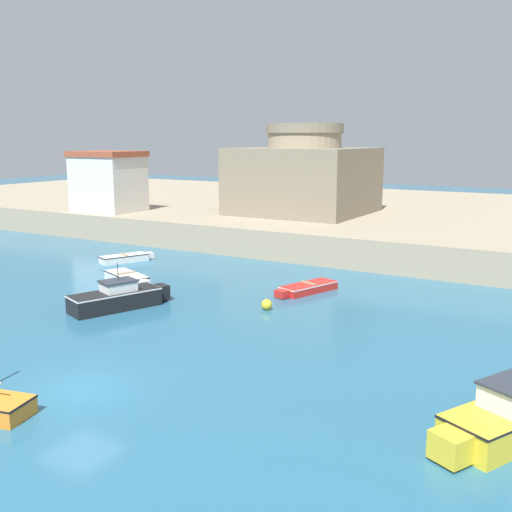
{
  "coord_description": "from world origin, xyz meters",
  "views": [
    {
      "loc": [
        15.59,
        -14.06,
        8.8
      ],
      "look_at": [
        -1.87,
        15.65,
        2.0
      ],
      "focal_mm": 42.0,
      "sensor_mm": 36.0,
      "label": 1
    }
  ],
  "objects_px": {
    "motorboat_black_0": "(118,297)",
    "dinghy_red_4": "(307,288)",
    "harbor_shed_near_wharf": "(108,181)",
    "dinghy_white_3": "(128,278)",
    "fortress": "(304,177)",
    "mooring_buoy": "(267,305)",
    "dinghy_white_2": "(126,258)"
  },
  "relations": [
    {
      "from": "motorboat_black_0",
      "to": "dinghy_red_4",
      "type": "relative_size",
      "value": 1.27
    },
    {
      "from": "harbor_shed_near_wharf",
      "to": "dinghy_white_3",
      "type": "bearing_deg",
      "value": -43.27
    },
    {
      "from": "fortress",
      "to": "harbor_shed_near_wharf",
      "type": "xyz_separation_m",
      "value": [
        -16.0,
        -7.96,
        -0.48
      ]
    },
    {
      "from": "dinghy_white_3",
      "to": "mooring_buoy",
      "type": "relative_size",
      "value": 7.6
    },
    {
      "from": "dinghy_red_4",
      "to": "harbor_shed_near_wharf",
      "type": "bearing_deg",
      "value": 158.09
    },
    {
      "from": "dinghy_white_2",
      "to": "harbor_shed_near_wharf",
      "type": "height_order",
      "value": "harbor_shed_near_wharf"
    },
    {
      "from": "motorboat_black_0",
      "to": "harbor_shed_near_wharf",
      "type": "height_order",
      "value": "harbor_shed_near_wharf"
    },
    {
      "from": "harbor_shed_near_wharf",
      "to": "dinghy_white_2",
      "type": "bearing_deg",
      "value": -41.65
    },
    {
      "from": "dinghy_white_3",
      "to": "harbor_shed_near_wharf",
      "type": "xyz_separation_m",
      "value": [
        -14.56,
        13.7,
        4.62
      ]
    },
    {
      "from": "harbor_shed_near_wharf",
      "to": "fortress",
      "type": "bearing_deg",
      "value": 26.45
    },
    {
      "from": "motorboat_black_0",
      "to": "fortress",
      "type": "distance_m",
      "value": 26.63
    },
    {
      "from": "dinghy_white_3",
      "to": "harbor_shed_near_wharf",
      "type": "height_order",
      "value": "harbor_shed_near_wharf"
    },
    {
      "from": "motorboat_black_0",
      "to": "dinghy_white_3",
      "type": "height_order",
      "value": "motorboat_black_0"
    },
    {
      "from": "dinghy_red_4",
      "to": "dinghy_white_3",
      "type": "bearing_deg",
      "value": -160.95
    },
    {
      "from": "mooring_buoy",
      "to": "fortress",
      "type": "distance_m",
      "value": 24.6
    },
    {
      "from": "dinghy_white_2",
      "to": "dinghy_red_4",
      "type": "distance_m",
      "value": 15.17
    },
    {
      "from": "dinghy_white_2",
      "to": "fortress",
      "type": "xyz_separation_m",
      "value": [
        6.06,
        16.8,
        5.13
      ]
    },
    {
      "from": "dinghy_red_4",
      "to": "fortress",
      "type": "bearing_deg",
      "value": 116.66
    },
    {
      "from": "dinghy_white_3",
      "to": "mooring_buoy",
      "type": "height_order",
      "value": "dinghy_white_3"
    },
    {
      "from": "dinghy_white_2",
      "to": "harbor_shed_near_wharf",
      "type": "relative_size",
      "value": 0.68
    },
    {
      "from": "motorboat_black_0",
      "to": "dinghy_red_4",
      "type": "distance_m",
      "value": 10.75
    },
    {
      "from": "fortress",
      "to": "mooring_buoy",
      "type": "bearing_deg",
      "value": -68.49
    },
    {
      "from": "motorboat_black_0",
      "to": "dinghy_white_3",
      "type": "bearing_deg",
      "value": 127.46
    },
    {
      "from": "dinghy_red_4",
      "to": "fortress",
      "type": "relative_size",
      "value": 0.4
    },
    {
      "from": "dinghy_white_2",
      "to": "dinghy_red_4",
      "type": "xyz_separation_m",
      "value": [
        15.12,
        -1.24,
        -0.02
      ]
    },
    {
      "from": "dinghy_white_2",
      "to": "mooring_buoy",
      "type": "relative_size",
      "value": 7.13
    },
    {
      "from": "dinghy_white_2",
      "to": "harbor_shed_near_wharf",
      "type": "distance_m",
      "value": 14.09
    },
    {
      "from": "dinghy_red_4",
      "to": "harbor_shed_near_wharf",
      "type": "xyz_separation_m",
      "value": [
        -25.06,
        10.08,
        4.67
      ]
    },
    {
      "from": "dinghy_white_2",
      "to": "mooring_buoy",
      "type": "distance_m",
      "value": 15.9
    },
    {
      "from": "fortress",
      "to": "harbor_shed_near_wharf",
      "type": "bearing_deg",
      "value": -153.55
    },
    {
      "from": "motorboat_black_0",
      "to": "dinghy_red_4",
      "type": "bearing_deg",
      "value": 48.73
    },
    {
      "from": "dinghy_white_3",
      "to": "dinghy_white_2",
      "type": "bearing_deg",
      "value": 133.53
    }
  ]
}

